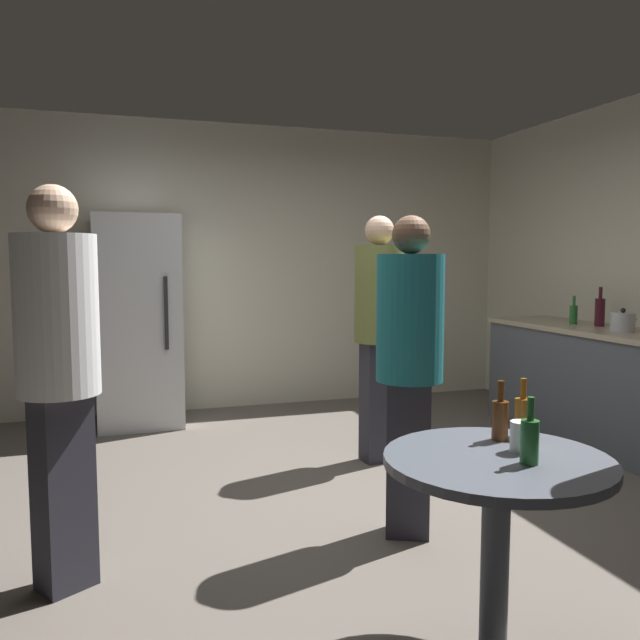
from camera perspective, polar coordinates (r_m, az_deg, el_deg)
The scene contains 15 objects.
ground_plane at distance 3.99m, azimuth 2.36°, elevation -16.29°, with size 5.20×5.20×0.10m, color #5B544C.
wall_back at distance 6.24m, azimuth -6.01°, elevation 4.68°, with size 5.32×0.06×2.70m, color beige.
refrigerator at distance 5.70m, azimuth -15.89°, elevation -0.09°, with size 0.70×0.68×1.80m.
kitchen_counter at distance 5.52m, azimuth 22.89°, elevation -5.19°, with size 0.64×1.94×0.90m.
kettle at distance 5.15m, azimuth 25.38°, elevation -0.17°, with size 0.24×0.17×0.18m.
wine_bottle_on_counter at distance 5.51m, azimuth 23.67°, elevation 0.71°, with size 0.08×0.08×0.31m.
beer_bottle_on_counter at distance 5.63m, azimuth 21.66°, elevation 0.52°, with size 0.06×0.06×0.23m.
foreground_table at distance 2.41m, azimuth 15.48°, elevation -14.04°, with size 0.80×0.80×0.73m.
beer_bottle_amber at distance 2.64m, azimuth 17.61°, elevation -8.11°, with size 0.06×0.06×0.23m.
beer_bottle_brown at distance 2.57m, azimuth 15.76°, elevation -8.44°, with size 0.06×0.06×0.23m.
beer_bottle_green at distance 2.30m, azimuth 18.18°, elevation -10.10°, with size 0.06×0.06×0.23m.
plastic_cup_white at distance 2.45m, azimuth 17.50°, elevation -9.87°, with size 0.08×0.08×0.11m, color white.
person_in_teal_shirt at distance 3.27m, azimuth 7.98°, elevation -2.79°, with size 0.45×0.45×1.64m.
person_in_white_shirt at distance 2.92m, azimuth -22.29°, elevation -3.01°, with size 0.47×0.47×1.73m.
person_in_olive_shirt at distance 4.48m, azimuth 5.25°, elevation 0.10°, with size 0.36×0.36×1.73m.
Camera 1 is at (-1.29, -3.48, 1.42)m, focal length 35.91 mm.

